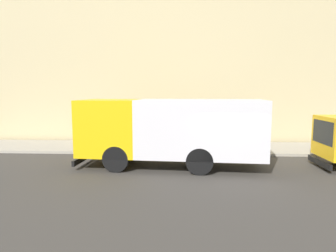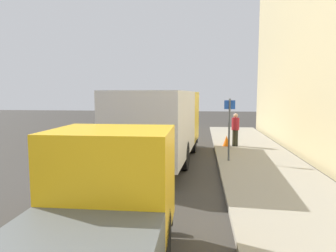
# 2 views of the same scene
# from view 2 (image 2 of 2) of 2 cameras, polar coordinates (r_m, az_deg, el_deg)

# --- Properties ---
(ground) EXTENTS (80.00, 80.00, 0.00)m
(ground) POSITION_cam_2_polar(r_m,az_deg,el_deg) (10.67, -6.43, -9.55)
(ground) COLOR #393631
(sidewalk) EXTENTS (3.52, 30.00, 0.14)m
(sidewalk) POSITION_cam_2_polar(r_m,az_deg,el_deg) (10.67, 19.71, -9.50)
(sidewalk) COLOR #9D9687
(sidewalk) RESTS_ON ground
(large_utility_truck) EXTENTS (3.00, 8.20, 2.99)m
(large_utility_truck) POSITION_cam_2_polar(r_m,az_deg,el_deg) (12.61, -1.11, 0.91)
(large_utility_truck) COLOR #E2B40E
(large_utility_truck) RESTS_ON ground
(small_flatbed_truck) EXTENTS (2.14, 5.48, 2.27)m
(small_flatbed_truck) POSITION_cam_2_polar(r_m,az_deg,el_deg) (4.52, -14.91, -17.62)
(small_flatbed_truck) COLOR yellow
(small_flatbed_truck) RESTS_ON ground
(pedestrian_walking) EXTENTS (0.51, 0.51, 1.74)m
(pedestrian_walking) POSITION_cam_2_polar(r_m,az_deg,el_deg) (16.09, 12.77, -0.54)
(pedestrian_walking) COLOR #28281C
(pedestrian_walking) RESTS_ON sidewalk
(traffic_cone_orange) EXTENTS (0.39, 0.39, 0.55)m
(traffic_cone_orange) POSITION_cam_2_polar(r_m,az_deg,el_deg) (16.11, 11.13, -2.78)
(traffic_cone_orange) COLOR orange
(traffic_cone_orange) RESTS_ON sidewalk
(street_sign_post) EXTENTS (0.44, 0.08, 2.56)m
(street_sign_post) POSITION_cam_2_polar(r_m,az_deg,el_deg) (12.44, 11.66, 0.33)
(street_sign_post) COLOR #4C5156
(street_sign_post) RESTS_ON sidewalk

